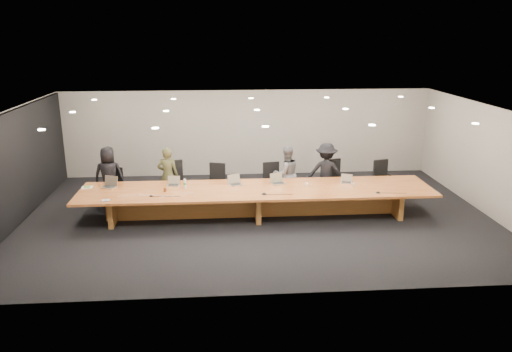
{
  "coord_description": "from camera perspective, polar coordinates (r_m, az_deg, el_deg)",
  "views": [
    {
      "loc": [
        -0.95,
        -12.1,
        4.63
      ],
      "look_at": [
        0.0,
        0.3,
        1.0
      ],
      "focal_mm": 35.0,
      "sensor_mm": 36.0,
      "label": 1
    }
  ],
  "objects": [
    {
      "name": "ground",
      "position": [
        12.99,
        0.1,
        -4.61
      ],
      "size": [
        12.0,
        12.0,
        0.0
      ],
      "primitive_type": "plane",
      "color": "black",
      "rests_on": "ground"
    },
    {
      "name": "back_wall",
      "position": [
        16.44,
        -0.99,
        4.95
      ],
      "size": [
        12.0,
        0.02,
        2.8
      ],
      "primitive_type": "cube",
      "color": "#BAB4AA",
      "rests_on": "ground"
    },
    {
      "name": "left_wall_panel",
      "position": [
        13.48,
        -25.95,
        0.62
      ],
      "size": [
        0.08,
        7.84,
        2.74
      ],
      "primitive_type": "cube",
      "color": "black",
      "rests_on": "ground"
    },
    {
      "name": "conference_table",
      "position": [
        12.81,
        0.1,
        -2.43
      ],
      "size": [
        9.0,
        1.8,
        0.75
      ],
      "color": "#944B20",
      "rests_on": "ground"
    },
    {
      "name": "chair_far_left",
      "position": [
        14.22,
        -15.96,
        -1.19
      ],
      "size": [
        0.6,
        0.6,
        1.03
      ],
      "primitive_type": null,
      "rotation": [
        0.0,
        0.0,
        -0.14
      ],
      "color": "black",
      "rests_on": "ground"
    },
    {
      "name": "chair_left",
      "position": [
        13.91,
        -9.11,
        -0.75
      ],
      "size": [
        0.77,
        0.77,
        1.21
      ],
      "primitive_type": null,
      "rotation": [
        0.0,
        0.0,
        0.31
      ],
      "color": "black",
      "rests_on": "ground"
    },
    {
      "name": "chair_mid_left",
      "position": [
        13.98,
        -4.69,
        -0.78
      ],
      "size": [
        0.7,
        0.7,
        1.09
      ],
      "primitive_type": null,
      "rotation": [
        0.0,
        0.0,
        -0.33
      ],
      "color": "black",
      "rests_on": "ground"
    },
    {
      "name": "chair_mid_right",
      "position": [
        13.96,
        1.93,
        -0.71
      ],
      "size": [
        0.64,
        0.64,
        1.11
      ],
      "primitive_type": null,
      "rotation": [
        0.0,
        0.0,
        0.14
      ],
      "color": "black",
      "rests_on": "ground"
    },
    {
      "name": "chair_right",
      "position": [
        14.36,
        9.2,
        -0.37
      ],
      "size": [
        0.73,
        0.73,
        1.14
      ],
      "primitive_type": null,
      "rotation": [
        0.0,
        0.0,
        0.32
      ],
      "color": "black",
      "rests_on": "ground"
    },
    {
      "name": "chair_far_right",
      "position": [
        14.71,
        14.45,
        -0.36
      ],
      "size": [
        0.7,
        0.7,
        1.1
      ],
      "primitive_type": null,
      "rotation": [
        0.0,
        0.0,
        0.28
      ],
      "color": "black",
      "rests_on": "ground"
    },
    {
      "name": "person_a",
      "position": [
        14.22,
        -16.45,
        0.03
      ],
      "size": [
        0.81,
        0.54,
        1.63
      ],
      "primitive_type": "imported",
      "rotation": [
        0.0,
        0.0,
        3.17
      ],
      "color": "black",
      "rests_on": "ground"
    },
    {
      "name": "person_b",
      "position": [
        13.95,
        -10.04,
        0.06
      ],
      "size": [
        0.62,
        0.45,
        1.59
      ],
      "primitive_type": "imported",
      "rotation": [
        0.0,
        0.0,
        3.02
      ],
      "color": "#3E3E22",
      "rests_on": "ground"
    },
    {
      "name": "person_c",
      "position": [
        13.92,
        3.48,
        0.24
      ],
      "size": [
        0.91,
        0.8,
        1.58
      ],
      "primitive_type": "imported",
      "rotation": [
        0.0,
        0.0,
        3.45
      ],
      "color": "#5B5B5E",
      "rests_on": "ground"
    },
    {
      "name": "person_d",
      "position": [
        14.16,
        8.0,
        0.5
      ],
      "size": [
        1.17,
        0.84,
        1.63
      ],
      "primitive_type": "imported",
      "rotation": [
        0.0,
        0.0,
        2.9
      ],
      "color": "black",
      "rests_on": "ground"
    },
    {
      "name": "laptop_a",
      "position": [
        13.34,
        -16.53,
        -0.67
      ],
      "size": [
        0.44,
        0.39,
        0.29
      ],
      "primitive_type": null,
      "rotation": [
        0.0,
        0.0,
        -0.39
      ],
      "color": "tan",
      "rests_on": "conference_table"
    },
    {
      "name": "laptop_b",
      "position": [
        13.12,
        -9.45,
        -0.59
      ],
      "size": [
        0.33,
        0.26,
        0.25
      ],
      "primitive_type": null,
      "rotation": [
        0.0,
        0.0,
        -0.1
      ],
      "color": "#BAAB8E",
      "rests_on": "conference_table"
    },
    {
      "name": "laptop_c",
      "position": [
        13.01,
        -2.32,
        -0.46
      ],
      "size": [
        0.41,
        0.36,
        0.27
      ],
      "primitive_type": null,
      "rotation": [
        0.0,
        0.0,
        0.4
      ],
      "color": "#C2B494",
      "rests_on": "conference_table"
    },
    {
      "name": "laptop_d",
      "position": [
        13.11,
        2.58,
        -0.32
      ],
      "size": [
        0.42,
        0.37,
        0.28
      ],
      "primitive_type": null,
      "rotation": [
        0.0,
        0.0,
        0.37
      ],
      "color": "#B7AD8C",
      "rests_on": "conference_table"
    },
    {
      "name": "laptop_e",
      "position": [
        13.4,
        10.29,
        -0.32
      ],
      "size": [
        0.34,
        0.3,
        0.23
      ],
      "primitive_type": null,
      "rotation": [
        0.0,
        0.0,
        -0.34
      ],
      "color": "#B8A78D",
      "rests_on": "conference_table"
    },
    {
      "name": "water_bottle",
      "position": [
        12.9,
        -8.14,
        -0.87
      ],
      "size": [
        0.09,
        0.09,
        0.23
      ],
      "primitive_type": "cylinder",
      "rotation": [
        0.0,
        0.0,
        0.21
      ],
      "color": "silver",
      "rests_on": "conference_table"
    },
    {
      "name": "amber_mug",
      "position": [
        12.69,
        -10.36,
        -1.57
      ],
      "size": [
        0.09,
        0.09,
        0.1
      ],
      "primitive_type": "cylinder",
      "rotation": [
        0.0,
        0.0,
        -0.2
      ],
      "color": "brown",
      "rests_on": "conference_table"
    },
    {
      "name": "paper_cup_near",
      "position": [
        12.96,
        5.82,
        -1.01
      ],
      "size": [
        0.08,
        0.08,
        0.09
      ],
      "primitive_type": "cone",
      "rotation": [
        0.0,
        0.0,
        -0.03
      ],
      "color": "white",
      "rests_on": "conference_table"
    },
    {
      "name": "paper_cup_far",
      "position": [
        13.18,
        11.05,
        -0.97
      ],
      "size": [
        0.07,
        0.07,
        0.08
      ],
      "primitive_type": "cone",
      "rotation": [
        0.0,
        0.0,
        0.09
      ],
      "color": "silver",
      "rests_on": "conference_table"
    },
    {
      "name": "notepad",
      "position": [
        13.53,
        -18.74,
        -1.24
      ],
      "size": [
        0.3,
        0.25,
        0.02
      ],
      "primitive_type": "cube",
      "rotation": [
        0.0,
        0.0,
        0.12
      ],
      "color": "white",
      "rests_on": "conference_table"
    },
    {
      "name": "lime_gadget",
      "position": [
        13.51,
        -18.74,
        -1.18
      ],
      "size": [
        0.16,
        0.11,
        0.02
      ],
      "primitive_type": "cube",
      "rotation": [
        0.0,
        0.0,
        -0.28
      ],
      "color": "#57BA31",
      "rests_on": "notepad"
    },
    {
      "name": "av_box",
      "position": [
        12.34,
        -16.78,
        -2.7
      ],
      "size": [
        0.21,
        0.18,
        0.03
      ],
      "primitive_type": "cube",
      "rotation": [
        0.0,
        0.0,
        0.2
      ],
      "color": "silver",
      "rests_on": "conference_table"
    },
    {
      "name": "mic_left",
      "position": [
        12.42,
        -11.91,
        -2.22
      ],
      "size": [
        0.13,
        0.13,
        0.03
      ],
      "primitive_type": "cone",
      "rotation": [
        0.0,
        0.0,
        -0.27
      ],
      "color": "black",
      "rests_on": "conference_table"
    },
    {
      "name": "mic_center",
      "position": [
        12.3,
        0.93,
        -2.02
      ],
      "size": [
        0.17,
        0.17,
        0.03
      ],
      "primitive_type": "cone",
      "rotation": [
        0.0,
        0.0,
        -0.27
      ],
      "color": "black",
      "rests_on": "conference_table"
    },
    {
      "name": "mic_right",
      "position": [
        12.77,
        13.78,
        -1.81
      ],
      "size": [
        0.16,
        0.16,
        0.03
      ],
      "primitive_type": "cone",
      "rotation": [
        0.0,
        0.0,
        0.26
      ],
      "color": "black",
      "rests_on": "conference_table"
    }
  ]
}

